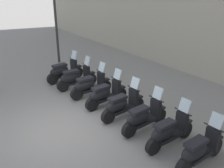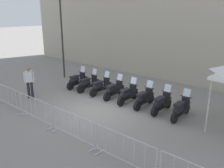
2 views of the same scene
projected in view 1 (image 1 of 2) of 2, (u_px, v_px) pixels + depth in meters
name	position (u px, v px, depth m)	size (l,w,h in m)	color
ground_plane	(64.00, 130.00, 7.87)	(120.00, 120.00, 0.00)	gray
motorcycle_0	(64.00, 71.00, 11.16)	(0.61, 1.72, 1.24)	black
motorcycle_1	(75.00, 78.00, 10.47)	(0.56, 1.72, 1.24)	black
motorcycle_2	(89.00, 85.00, 9.78)	(0.56, 1.72, 1.24)	black
motorcycle_3	(105.00, 94.00, 9.08)	(0.58, 1.73, 1.24)	black
motorcycle_4	(122.00, 105.00, 8.35)	(0.59, 1.72, 1.24)	black
motorcycle_5	(143.00, 117.00, 7.66)	(0.58, 1.73, 1.24)	black
motorcycle_6	(169.00, 132.00, 6.95)	(0.56, 1.73, 1.24)	black
motorcycle_7	(199.00, 150.00, 6.23)	(0.56, 1.73, 1.24)	black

